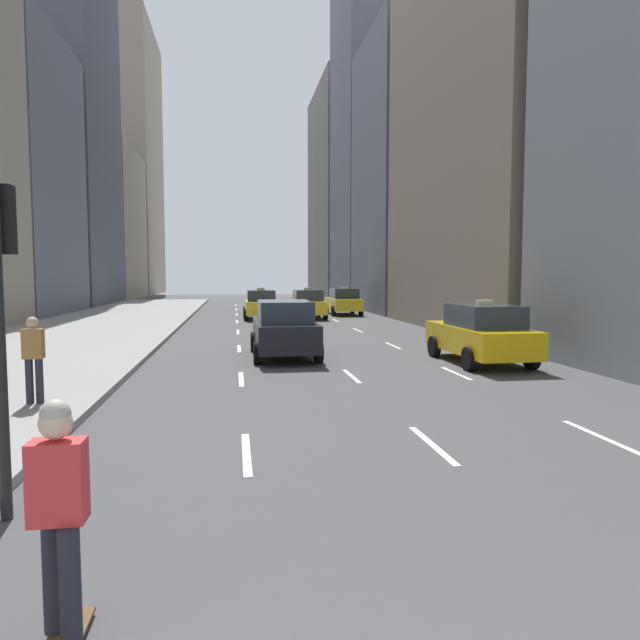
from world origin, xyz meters
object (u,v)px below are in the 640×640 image
at_px(skateboarder, 59,513).
at_px(taxi_third, 261,304).
at_px(sedan_black_near, 284,328).
at_px(taxi_second, 481,333).
at_px(taxi_fourth, 343,301).
at_px(traffic_light_pole, 1,291).
at_px(taxi_lead, 307,304).
at_px(pedestrian_far_walking, 34,355).

bearing_deg(skateboarder, taxi_third, 84.77).
relative_size(taxi_third, sedan_black_near, 0.95).
bearing_deg(taxi_second, taxi_fourth, 90.00).
distance_m(taxi_third, traffic_light_pole, 27.85).
distance_m(taxi_fourth, sedan_black_near, 19.94).
xyz_separation_m(taxi_lead, taxi_fourth, (2.80, 3.03, 0.00)).
xyz_separation_m(taxi_fourth, traffic_light_pole, (-9.55, -30.66, 1.53)).
distance_m(sedan_black_near, skateboarder, 14.18).
xyz_separation_m(taxi_fourth, sedan_black_near, (-5.60, -19.14, 0.03)).
bearing_deg(sedan_black_near, taxi_third, 90.00).
bearing_deg(taxi_second, traffic_light_pole, -135.50).
bearing_deg(taxi_third, taxi_lead, 2.06).
bearing_deg(skateboarder, taxi_lead, 79.55).
relative_size(taxi_second, pedestrian_far_walking, 2.67).
height_order(taxi_second, taxi_fourth, same).
bearing_deg(taxi_second, taxi_third, 107.15).
xyz_separation_m(taxi_lead, taxi_third, (-2.80, -0.10, 0.00)).
bearing_deg(taxi_second, sedan_black_near, 159.15).
bearing_deg(taxi_third, taxi_fourth, 29.20).
bearing_deg(skateboarder, pedestrian_far_walking, 109.18).
bearing_deg(sedan_black_near, taxi_lead, 80.14).
xyz_separation_m(sedan_black_near, pedestrian_far_walking, (-5.31, -6.53, 0.16)).
height_order(taxi_third, skateboarder, taxi_third).
bearing_deg(taxi_second, pedestrian_far_walking, -158.04).
bearing_deg(sedan_black_near, taxi_fourth, 73.69).
height_order(skateboarder, pedestrian_far_walking, pedestrian_far_walking).
relative_size(taxi_second, skateboarder, 2.52).
bearing_deg(sedan_black_near, taxi_second, -20.85).
distance_m(sedan_black_near, pedestrian_far_walking, 8.42).
distance_m(taxi_fourth, traffic_light_pole, 32.15).
height_order(taxi_fourth, pedestrian_far_walking, taxi_fourth).
relative_size(taxi_fourth, sedan_black_near, 0.95).
height_order(taxi_second, traffic_light_pole, traffic_light_pole).
xyz_separation_m(taxi_lead, skateboarder, (-5.54, -30.03, 0.08)).
xyz_separation_m(taxi_lead, sedan_black_near, (-2.80, -16.11, 0.03)).
relative_size(taxi_fourth, traffic_light_pole, 1.22).
relative_size(taxi_lead, taxi_second, 1.00).
xyz_separation_m(taxi_lead, taxi_second, (2.80, -18.25, 0.00)).
bearing_deg(skateboarder, traffic_light_pole, 116.83).
relative_size(taxi_third, traffic_light_pole, 1.22).
bearing_deg(taxi_fourth, skateboarder, -104.16).
distance_m(taxi_lead, taxi_second, 18.46).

